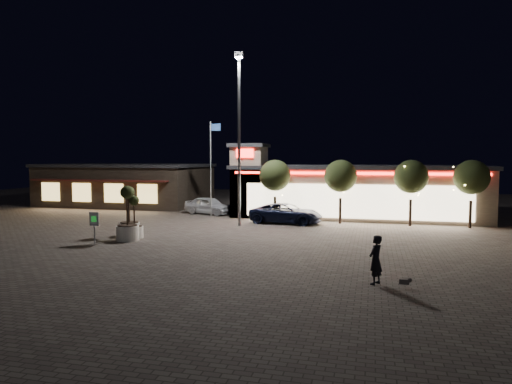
% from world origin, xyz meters
% --- Properties ---
extents(ground, '(90.00, 90.00, 0.00)m').
position_xyz_m(ground, '(0.00, 0.00, 0.00)').
color(ground, '#645A50').
rests_on(ground, ground).
extents(retail_building, '(20.40, 8.40, 6.10)m').
position_xyz_m(retail_building, '(9.51, 15.82, 2.21)').
color(retail_building, tan).
rests_on(retail_building, ground).
extents(restaurant_building, '(16.40, 11.00, 4.30)m').
position_xyz_m(restaurant_building, '(-14.00, 19.97, 2.16)').
color(restaurant_building, '#382D23').
rests_on(restaurant_building, ground).
extents(floodlight_pole, '(0.60, 0.40, 12.38)m').
position_xyz_m(floodlight_pole, '(2.00, 8.00, 7.02)').
color(floodlight_pole, gray).
rests_on(floodlight_pole, ground).
extents(flagpole, '(0.95, 0.10, 8.00)m').
position_xyz_m(flagpole, '(-1.90, 13.00, 4.74)').
color(flagpole, white).
rests_on(flagpole, ground).
extents(string_tree_a, '(2.42, 2.42, 4.79)m').
position_xyz_m(string_tree_a, '(4.00, 11.00, 3.56)').
color(string_tree_a, '#332319').
rests_on(string_tree_a, ground).
extents(string_tree_b, '(2.42, 2.42, 4.79)m').
position_xyz_m(string_tree_b, '(9.00, 11.00, 3.56)').
color(string_tree_b, '#332319').
rests_on(string_tree_b, ground).
extents(string_tree_c, '(2.42, 2.42, 4.79)m').
position_xyz_m(string_tree_c, '(14.00, 11.00, 3.56)').
color(string_tree_c, '#332319').
rests_on(string_tree_c, ground).
extents(string_tree_d, '(2.42, 2.42, 4.79)m').
position_xyz_m(string_tree_d, '(18.00, 11.00, 3.56)').
color(string_tree_d, '#332319').
rests_on(string_tree_d, ground).
extents(pickup_truck, '(5.64, 2.99, 1.51)m').
position_xyz_m(pickup_truck, '(5.05, 10.11, 0.76)').
color(pickup_truck, black).
rests_on(pickup_truck, ground).
extents(white_sedan, '(4.85, 3.08, 1.54)m').
position_xyz_m(white_sedan, '(-2.57, 14.00, 0.77)').
color(white_sedan, white).
rests_on(white_sedan, ground).
extents(pedestrian, '(0.74, 0.84, 1.92)m').
position_xyz_m(pedestrian, '(11.50, -5.48, 0.96)').
color(pedestrian, black).
rests_on(pedestrian, ground).
extents(dog, '(0.48, 0.17, 0.26)m').
position_xyz_m(dog, '(12.62, -5.69, 0.25)').
color(dog, '#59514C').
rests_on(dog, ground).
extents(planter_left, '(1.28, 1.28, 3.16)m').
position_xyz_m(planter_left, '(-3.43, 2.02, 0.98)').
color(planter_left, white).
rests_on(planter_left, ground).
extents(planter_mid, '(1.07, 1.07, 2.62)m').
position_xyz_m(planter_mid, '(-2.81, 1.55, 0.81)').
color(planter_mid, white).
rests_on(planter_mid, ground).
extents(planter_right, '(1.33, 1.33, 3.27)m').
position_xyz_m(planter_right, '(-2.73, 0.61, 1.01)').
color(planter_right, white).
rests_on(planter_right, ground).
extents(valet_sign, '(0.60, 0.09, 1.83)m').
position_xyz_m(valet_sign, '(-4.03, -0.80, 1.28)').
color(valet_sign, gray).
rests_on(valet_sign, ground).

